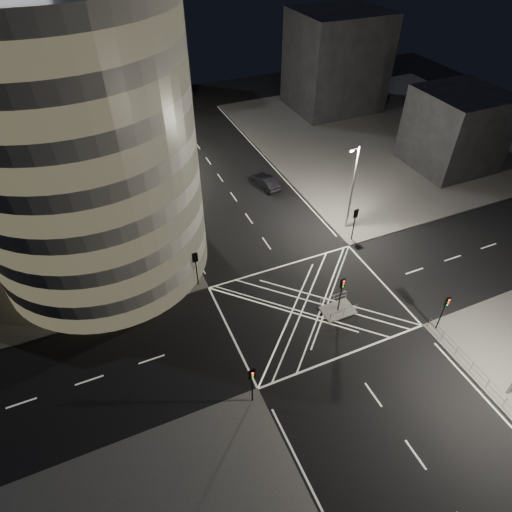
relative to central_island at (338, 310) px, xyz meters
name	(u,v)px	position (x,y,z in m)	size (l,w,h in m)	color
ground	(311,306)	(-2.00, 1.50, -0.07)	(120.00, 120.00, 0.00)	black
sidewalk_far_right	(390,133)	(27.00, 28.50, 0.00)	(42.00, 42.00, 0.15)	#4F4D4A
central_island	(338,310)	(0.00, 0.00, 0.00)	(3.00, 2.00, 0.15)	slate
office_tower_curved	(18,136)	(-22.74, 20.24, 12.58)	(30.00, 29.00, 27.20)	#9A9792
office_block_rear	(10,74)	(-24.00, 43.50, 11.07)	(24.00, 16.00, 22.00)	#9A9792
building_right_far	(336,61)	(24.00, 41.50, 7.58)	(14.00, 12.00, 15.00)	black
building_right_near	(455,130)	(28.00, 17.50, 5.08)	(10.00, 10.00, 10.00)	black
building_far_end	(130,44)	(-6.00, 59.50, 8.93)	(18.00, 8.00, 18.00)	black
tree_a	(169,239)	(-12.50, 10.50, 4.69)	(4.47, 4.47, 7.19)	black
tree_b	(155,205)	(-12.50, 16.50, 4.64)	(5.15, 5.15, 7.53)	black
tree_c	(142,178)	(-12.50, 22.50, 4.56)	(4.13, 4.13, 6.88)	black
tree_d	(130,147)	(-12.50, 28.50, 5.54)	(4.72, 4.72, 8.19)	black
tree_e	(123,134)	(-12.50, 34.50, 4.61)	(3.87, 3.87, 6.78)	black
traffic_signal_fl	(196,263)	(-10.80, 8.30, 2.84)	(0.55, 0.22, 4.00)	black
traffic_signal_nl	(252,380)	(-10.80, -5.30, 2.84)	(0.55, 0.22, 4.00)	black
traffic_signal_fr	(355,219)	(6.80, 8.30, 2.84)	(0.55, 0.22, 4.00)	black
traffic_signal_nr	(445,307)	(6.80, -5.30, 2.84)	(0.55, 0.22, 4.00)	black
traffic_signal_island	(342,289)	(0.00, 0.00, 2.84)	(0.55, 0.22, 4.00)	black
street_lamp_left_near	(171,212)	(-11.44, 13.50, 5.47)	(1.25, 0.25, 10.00)	slate
street_lamp_left_far	(134,136)	(-11.44, 31.50, 5.47)	(1.25, 0.25, 10.00)	slate
street_lamp_right_far	(352,186)	(7.44, 10.50, 5.47)	(1.25, 0.25, 10.00)	slate
railing_near_right	(479,375)	(6.30, -10.65, 0.62)	(0.06, 11.70, 1.10)	slate
railing_island_south	(344,312)	(0.00, -0.90, 0.62)	(2.80, 0.06, 1.10)	slate
railing_island_north	(333,299)	(0.00, 0.90, 0.62)	(2.80, 0.06, 1.10)	slate
sedan	(266,182)	(2.69, 22.03, 0.69)	(1.61, 4.62, 1.52)	black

